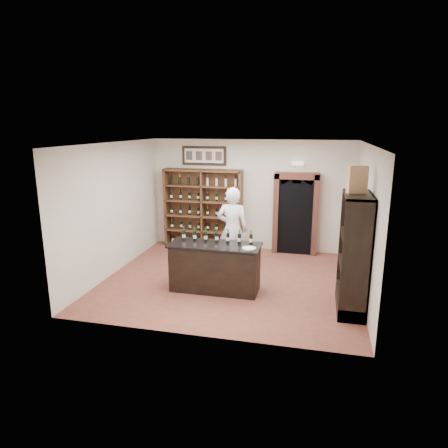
{
  "coord_description": "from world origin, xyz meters",
  "views": [
    {
      "loc": [
        1.79,
        -8.17,
        3.38
      ],
      "look_at": [
        -0.22,
        0.3,
        1.21
      ],
      "focal_mm": 32.0,
      "sensor_mm": 36.0,
      "label": 1
    }
  ],
  "objects_px": {
    "tasting_counter": "(215,267)",
    "shopkeeper": "(232,230)",
    "side_cabinet": "(354,271)",
    "wine_shelf": "(203,208)",
    "counter_bottle_0": "(184,235)",
    "wine_crate": "(357,180)"
  },
  "relations": [
    {
      "from": "wine_shelf",
      "to": "tasting_counter",
      "type": "relative_size",
      "value": 1.17
    },
    {
      "from": "tasting_counter",
      "to": "shopkeeper",
      "type": "distance_m",
      "value": 1.33
    },
    {
      "from": "counter_bottle_0",
      "to": "side_cabinet",
      "type": "bearing_deg",
      "value": -7.35
    },
    {
      "from": "counter_bottle_0",
      "to": "wine_shelf",
      "type": "bearing_deg",
      "value": 97.76
    },
    {
      "from": "side_cabinet",
      "to": "shopkeeper",
      "type": "distance_m",
      "value": 3.04
    },
    {
      "from": "wine_shelf",
      "to": "side_cabinet",
      "type": "distance_m",
      "value": 5.02
    },
    {
      "from": "tasting_counter",
      "to": "counter_bottle_0",
      "type": "distance_m",
      "value": 0.96
    },
    {
      "from": "tasting_counter",
      "to": "shopkeeper",
      "type": "height_order",
      "value": "shopkeeper"
    },
    {
      "from": "tasting_counter",
      "to": "shopkeeper",
      "type": "bearing_deg",
      "value": 85.17
    },
    {
      "from": "tasting_counter",
      "to": "side_cabinet",
      "type": "bearing_deg",
      "value": -6.28
    },
    {
      "from": "wine_crate",
      "to": "wine_shelf",
      "type": "bearing_deg",
      "value": 121.51
    },
    {
      "from": "wine_shelf",
      "to": "tasting_counter",
      "type": "height_order",
      "value": "wine_shelf"
    },
    {
      "from": "counter_bottle_0",
      "to": "side_cabinet",
      "type": "xyz_separation_m",
      "value": [
        3.44,
        -0.44,
        -0.35
      ]
    },
    {
      "from": "tasting_counter",
      "to": "wine_crate",
      "type": "distance_m",
      "value": 3.3
    },
    {
      "from": "side_cabinet",
      "to": "shopkeeper",
      "type": "relative_size",
      "value": 1.1
    },
    {
      "from": "wine_shelf",
      "to": "side_cabinet",
      "type": "xyz_separation_m",
      "value": [
        3.82,
        -3.23,
        -0.35
      ]
    },
    {
      "from": "tasting_counter",
      "to": "wine_crate",
      "type": "relative_size",
      "value": 3.94
    },
    {
      "from": "shopkeeper",
      "to": "counter_bottle_0",
      "type": "bearing_deg",
      "value": 53.23
    },
    {
      "from": "side_cabinet",
      "to": "shopkeeper",
      "type": "bearing_deg",
      "value": 149.86
    },
    {
      "from": "side_cabinet",
      "to": "wine_shelf",
      "type": "bearing_deg",
      "value": 139.79
    },
    {
      "from": "wine_shelf",
      "to": "side_cabinet",
      "type": "relative_size",
      "value": 1.0
    },
    {
      "from": "wine_crate",
      "to": "side_cabinet",
      "type": "bearing_deg",
      "value": -60.09
    }
  ]
}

